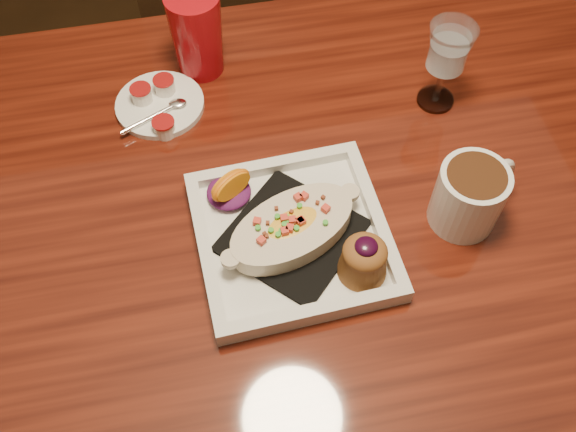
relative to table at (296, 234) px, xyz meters
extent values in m
plane|color=black|center=(0.00, 0.00, -0.65)|extent=(7.00, 7.00, 0.00)
cube|color=maroon|center=(0.00, 0.00, 0.08)|extent=(1.50, 0.90, 0.04)
cylinder|color=black|center=(0.67, 0.37, -0.30)|extent=(0.07, 0.07, 0.71)
cube|color=black|center=(0.00, 0.70, -0.20)|extent=(0.42, 0.42, 0.04)
cylinder|color=black|center=(0.17, 0.87, -0.43)|extent=(0.04, 0.04, 0.45)
cylinder|color=black|center=(-0.17, 0.87, -0.43)|extent=(0.04, 0.04, 0.45)
cylinder|color=black|center=(0.17, 0.53, -0.43)|extent=(0.04, 0.04, 0.45)
cylinder|color=black|center=(-0.17, 0.53, -0.43)|extent=(0.04, 0.04, 0.45)
cube|color=black|center=(0.00, 0.51, 0.05)|extent=(0.40, 0.03, 0.46)
cube|color=white|center=(-0.02, -0.07, 0.10)|extent=(0.27, 0.27, 0.01)
cube|color=black|center=(-0.02, -0.07, 0.11)|extent=(0.23, 0.23, 0.01)
ellipsoid|color=yellow|center=(-0.02, -0.07, 0.13)|extent=(0.18, 0.14, 0.03)
ellipsoid|color=#60165D|center=(-0.10, 0.02, 0.12)|extent=(0.07, 0.07, 0.02)
cone|color=brown|center=(0.06, -0.14, 0.13)|extent=(0.07, 0.07, 0.05)
ellipsoid|color=brown|center=(0.06, -0.14, 0.16)|extent=(0.06, 0.06, 0.03)
ellipsoid|color=black|center=(0.06, -0.14, 0.17)|extent=(0.03, 0.03, 0.01)
cylinder|color=white|center=(0.23, -0.08, 0.15)|extent=(0.10, 0.10, 0.10)
cylinder|color=#361C0E|center=(0.23, -0.08, 0.19)|extent=(0.08, 0.08, 0.02)
torus|color=white|center=(0.27, -0.06, 0.15)|extent=(0.07, 0.04, 0.07)
cylinder|color=silver|center=(0.26, 0.15, 0.10)|extent=(0.06, 0.06, 0.01)
cylinder|color=silver|center=(0.26, 0.15, 0.14)|extent=(0.01, 0.01, 0.07)
cone|color=silver|center=(0.26, 0.15, 0.21)|extent=(0.07, 0.07, 0.08)
cylinder|color=white|center=(-0.18, 0.23, 0.10)|extent=(0.14, 0.14, 0.01)
cylinder|color=white|center=(-0.21, 0.24, 0.12)|extent=(0.03, 0.03, 0.02)
cylinder|color=#AB1515|center=(-0.21, 0.24, 0.13)|extent=(0.04, 0.04, 0.00)
cylinder|color=white|center=(-0.17, 0.25, 0.12)|extent=(0.03, 0.03, 0.02)
cylinder|color=#AB1515|center=(-0.17, 0.25, 0.13)|extent=(0.04, 0.04, 0.00)
cylinder|color=white|center=(-0.18, 0.17, 0.11)|extent=(0.03, 0.03, 0.03)
cylinder|color=#AB1515|center=(-0.18, 0.17, 0.12)|extent=(0.04, 0.04, 0.00)
cone|color=#B50C15|center=(-0.10, 0.30, 0.17)|extent=(0.09, 0.09, 0.15)
camera|label=1|loc=(-0.12, -0.53, 0.88)|focal=40.00mm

